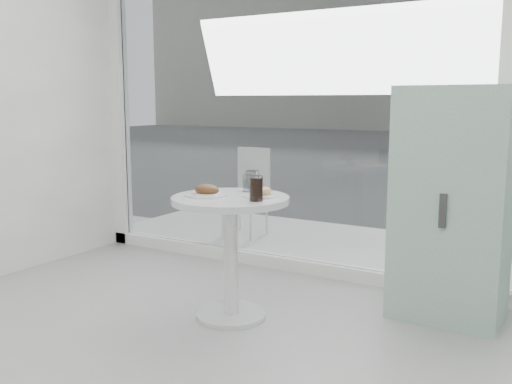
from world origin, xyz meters
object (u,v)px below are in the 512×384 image
Objects in this scene: water_tumbler_b at (252,182)px; cola_glass at (256,189)px; plate_donut at (260,193)px; water_tumbler_a at (248,184)px; patio_chair at (249,186)px; plate_fritter at (207,192)px; mint_cabinet at (451,205)px; main_table at (231,232)px.

water_tumbler_b is 0.36m from cola_glass.
water_tumbler_a is (-0.16, 0.12, 0.03)m from plate_donut.
patio_chair is 3.35× the size of plate_fritter.
water_tumbler_b is at bearing 124.69° from cola_glass.
patio_chair is (-2.13, 1.11, -0.19)m from mint_cabinet.
cola_glass reaches higher than plate_fritter.
water_tumbler_a is at bearing -155.78° from mint_cabinet.
mint_cabinet is at bearing 31.09° from main_table.
mint_cabinet is 12.86× the size of water_tumbler_a.
mint_cabinet is 1.17m from plate_donut.
water_tumbler_a is at bearing 91.52° from main_table.
water_tumbler_a is at bearing 64.94° from plate_fritter.
main_table is at bearing -88.48° from water_tumbler_a.
cola_glass is (1.19, -1.86, 0.31)m from patio_chair.
mint_cabinet is 1.24m from water_tumbler_b.
patio_chair is 2.23m from cola_glass.
cola_glass is (0.35, 0.00, 0.04)m from plate_fritter.
water_tumbler_a is at bearing 143.11° from plate_donut.
water_tumbler_a is at bearing 129.27° from cola_glass.
patio_chair is 5.70× the size of cola_glass.
mint_cabinet is 2.41m from patio_chair.
main_table is at bearing 22.70° from plate_fritter.
plate_donut is (1.13, -1.72, 0.26)m from patio_chair.
cola_glass is at bearing -139.85° from mint_cabinet.
main_table is 1.36m from mint_cabinet.
plate_donut is (0.29, 0.15, -0.01)m from plate_fritter.
water_tumbler_b reaches higher than patio_chair.
mint_cabinet is 10.83× the size of water_tumbler_b.
mint_cabinet reaches higher than plate_fritter.
patio_chair is at bearing 123.34° from plate_donut.
plate_fritter is at bearing -179.21° from cola_glass.
patio_chair is 2.07m from plate_donut.
plate_donut is at bearing -147.22° from mint_cabinet.
main_table is 0.29m from plate_fritter.
main_table is 0.30m from plate_donut.
mint_cabinet is 5.70× the size of plate_fritter.
plate_donut is 0.21m from water_tumbler_b.
water_tumbler_a is (0.97, -1.60, 0.29)m from patio_chair.
patio_chair is at bearing 118.25° from main_table.
mint_cabinet is 1.21m from cola_glass.
patio_chair reaches higher than plate_donut.
water_tumbler_a is (-1.16, -0.48, 0.10)m from mint_cabinet.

